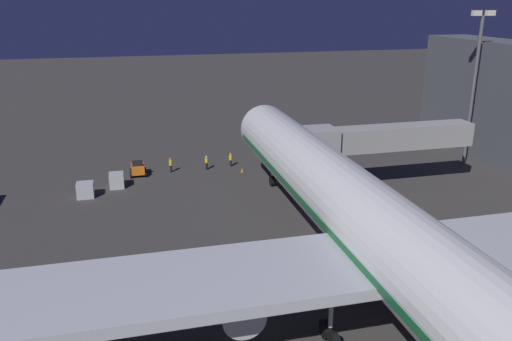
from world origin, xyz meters
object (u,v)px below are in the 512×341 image
at_px(apron_floodlight_mast, 475,79).
at_px(baggage_tug_spare, 138,169).
at_px(airliner_at_gate, 383,238).
at_px(ground_crew_walking_aft, 231,159).
at_px(traffic_cone_nose_port, 277,167).
at_px(traffic_cone_nose_starboard, 242,170).
at_px(jet_bridge, 376,139).
at_px(baggage_container_far_row, 117,180).
at_px(ground_crew_by_belt_loader, 171,164).
at_px(baggage_container_near_belt, 85,190).
at_px(ground_crew_by_tug, 207,162).

distance_m(apron_floodlight_mast, baggage_tug_spare, 41.51).
relative_size(airliner_at_gate, ground_crew_walking_aft, 36.63).
relative_size(traffic_cone_nose_port, traffic_cone_nose_starboard, 1.00).
xyz_separation_m(jet_bridge, traffic_cone_nose_port, (8.24, -9.06, -5.39)).
distance_m(jet_bridge, traffic_cone_nose_starboard, 16.46).
relative_size(baggage_container_far_row, ground_crew_by_belt_loader, 0.97).
relative_size(baggage_tug_spare, baggage_container_far_row, 1.32).
xyz_separation_m(airliner_at_gate, ground_crew_by_belt_loader, (10.53, -32.87, -4.60)).
bearing_deg(baggage_tug_spare, baggage_container_near_belt, 46.18).
bearing_deg(baggage_container_near_belt, ground_crew_walking_aft, -158.83).
distance_m(ground_crew_by_belt_loader, traffic_cone_nose_starboard, 8.60).
distance_m(airliner_at_gate, traffic_cone_nose_starboard, 31.39).
height_order(baggage_tug_spare, ground_crew_by_tug, baggage_tug_spare).
relative_size(apron_floodlight_mast, baggage_tug_spare, 8.13).
height_order(baggage_tug_spare, ground_crew_by_belt_loader, baggage_tug_spare).
bearing_deg(traffic_cone_nose_starboard, ground_crew_walking_aft, -69.91).
height_order(airliner_at_gate, traffic_cone_nose_port, airliner_at_gate).
bearing_deg(ground_crew_walking_aft, apron_floodlight_mast, 167.43).
relative_size(baggage_container_near_belt, ground_crew_walking_aft, 0.99).
height_order(baggage_container_far_row, ground_crew_by_tug, ground_crew_by_tug).
distance_m(ground_crew_walking_aft, traffic_cone_nose_starboard, 2.73).
relative_size(baggage_container_near_belt, traffic_cone_nose_starboard, 3.12).
xyz_separation_m(airliner_at_gate, traffic_cone_nose_port, (-2.20, -30.86, -5.31)).
bearing_deg(apron_floodlight_mast, baggage_container_far_row, -2.86).
bearing_deg(apron_floodlight_mast, traffic_cone_nose_starboard, -7.99).
height_order(airliner_at_gate, jet_bridge, airliner_at_gate).
height_order(baggage_container_near_belt, traffic_cone_nose_starboard, baggage_container_near_belt).
bearing_deg(jet_bridge, traffic_cone_nose_starboard, -35.63).
height_order(airliner_at_gate, baggage_tug_spare, airliner_at_gate).
distance_m(airliner_at_gate, baggage_container_near_belt, 33.78).
xyz_separation_m(apron_floodlight_mast, traffic_cone_nose_starboard, (27.70, -3.89, -10.46)).
distance_m(jet_bridge, baggage_container_near_belt, 31.21).
bearing_deg(traffic_cone_nose_port, airliner_at_gate, 85.92).
bearing_deg(baggage_container_near_belt, baggage_tug_spare, -133.82).
xyz_separation_m(ground_crew_walking_aft, traffic_cone_nose_starboard, (-0.91, 2.49, -0.68)).
bearing_deg(ground_crew_by_belt_loader, traffic_cone_nose_starboard, 166.38).
relative_size(baggage_container_near_belt, baggage_container_far_row, 0.99).
relative_size(jet_bridge, traffic_cone_nose_starboard, 34.70).
height_order(apron_floodlight_mast, ground_crew_by_tug, apron_floodlight_mast).
bearing_deg(apron_floodlight_mast, ground_crew_by_belt_loader, -9.31).
distance_m(ground_crew_by_tug, traffic_cone_nose_starboard, 4.51).
distance_m(jet_bridge, baggage_container_far_row, 28.62).
relative_size(airliner_at_gate, baggage_tug_spare, 27.72).
relative_size(jet_bridge, apron_floodlight_mast, 1.03).
height_order(airliner_at_gate, apron_floodlight_mast, airliner_at_gate).
distance_m(baggage_tug_spare, ground_crew_by_tug, 8.20).
height_order(jet_bridge, traffic_cone_nose_port, jet_bridge).
bearing_deg(ground_crew_by_belt_loader, ground_crew_walking_aft, -176.37).
relative_size(ground_crew_by_belt_loader, ground_crew_walking_aft, 1.04).
distance_m(apron_floodlight_mast, ground_crew_walking_aft, 30.90).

